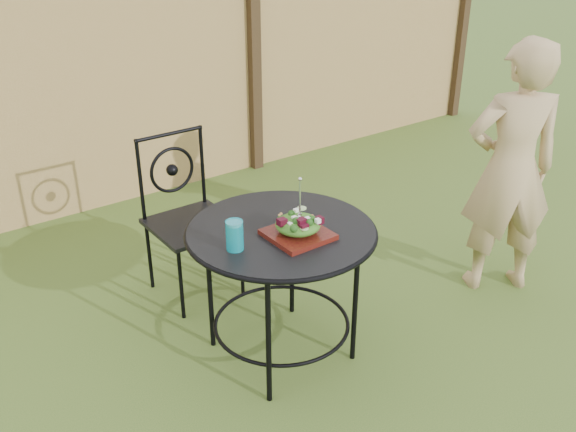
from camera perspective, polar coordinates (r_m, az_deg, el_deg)
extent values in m
plane|color=#304D18|center=(3.52, -0.83, -10.99)|extent=(60.00, 60.00, 0.00)
cube|color=tan|center=(4.92, -16.29, 10.79)|extent=(8.00, 0.05, 1.80)
cube|color=black|center=(5.44, -3.04, 13.73)|extent=(0.09, 0.09, 1.90)
cube|color=black|center=(7.18, 15.22, 15.98)|extent=(0.09, 0.09, 1.90)
cylinder|color=black|center=(3.06, -0.62, -1.31)|extent=(0.90, 0.90, 0.02)
torus|color=black|center=(3.06, -0.62, -1.41)|extent=(0.92, 0.92, 0.02)
torus|color=black|center=(3.34, -0.57, -9.47)|extent=(0.70, 0.70, 0.02)
cylinder|color=black|center=(3.55, 0.36, -3.74)|extent=(0.03, 0.03, 0.71)
cylinder|color=black|center=(3.31, -6.96, -6.41)|extent=(0.03, 0.03, 0.71)
cylinder|color=black|center=(2.94, -1.75, -10.90)|extent=(0.03, 0.03, 0.71)
cylinder|color=black|center=(3.21, 6.00, -7.49)|extent=(0.03, 0.03, 0.71)
cube|color=black|center=(3.73, -8.47, -0.76)|extent=(0.46, 0.46, 0.03)
cylinder|color=black|center=(3.72, -10.54, 7.18)|extent=(0.42, 0.02, 0.02)
torus|color=black|center=(3.80, -10.27, 4.04)|extent=(0.28, 0.02, 0.28)
cylinder|color=black|center=(3.61, -9.48, -6.04)|extent=(0.02, 0.02, 0.44)
cylinder|color=black|center=(3.78, -4.12, -4.18)|extent=(0.02, 0.02, 0.44)
cylinder|color=black|center=(3.93, -12.21, -3.47)|extent=(0.02, 0.02, 0.44)
cylinder|color=black|center=(4.08, -7.15, -1.86)|extent=(0.02, 0.02, 0.44)
cylinder|color=black|center=(3.73, -12.97, 3.03)|extent=(0.02, 0.02, 0.50)
cylinder|color=black|center=(3.89, -7.62, 4.46)|extent=(0.02, 0.02, 0.50)
imported|color=tan|center=(3.86, 19.17, 3.87)|extent=(0.66, 0.59, 1.50)
cube|color=#3C080C|center=(2.98, 0.88, -1.65)|extent=(0.27, 0.27, 0.02)
ellipsoid|color=#235614|center=(2.95, 0.89, -0.76)|extent=(0.21, 0.21, 0.08)
cylinder|color=silver|center=(2.90, 1.07, 1.58)|extent=(0.01, 0.01, 0.18)
cylinder|color=#0C8795|center=(2.86, -4.77, -1.73)|extent=(0.08, 0.08, 0.14)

